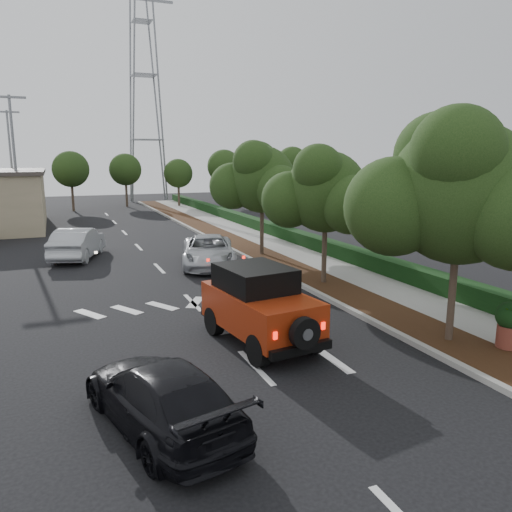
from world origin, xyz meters
TOP-DOWN VIEW (x-y plane):
  - ground at (0.00, 0.00)m, footprint 120.00×120.00m
  - curb at (4.60, 12.00)m, footprint 0.20×70.00m
  - planting_strip at (5.60, 12.00)m, footprint 1.80×70.00m
  - sidewalk at (7.50, 12.00)m, footprint 2.00×70.00m
  - hedge at (8.90, 12.00)m, footprint 0.80×70.00m
  - transmission_tower at (6.00, 48.00)m, footprint 7.00×4.00m
  - street_tree_near at (5.60, -0.50)m, footprint 3.80×3.80m
  - street_tree_mid at (5.60, 6.50)m, footprint 3.20×3.20m
  - street_tree_far at (5.60, 13.00)m, footprint 3.40×3.40m
  - light_pole_a at (-6.50, 26.00)m, footprint 2.00×0.22m
  - light_pole_b at (-7.50, 38.00)m, footprint 2.00×0.22m
  - red_jeep at (0.69, 1.64)m, footprint 2.33×4.33m
  - silver_suv_ahead at (2.30, 11.64)m, footprint 3.64×5.62m
  - black_suv_oncoming at (-2.70, -1.88)m, footprint 2.84×4.80m
  - silver_sedan_oncoming at (-3.36, 15.87)m, footprint 3.12×5.10m
  - terracotta_planter at (6.60, -1.57)m, footprint 0.75×0.75m

SIDE VIEW (x-z plane):
  - ground at x=0.00m, z-range 0.00..0.00m
  - transmission_tower at x=6.00m, z-range -14.00..14.00m
  - street_tree_near at x=5.60m, z-range -2.96..2.96m
  - street_tree_mid at x=5.60m, z-range -2.66..2.66m
  - street_tree_far at x=5.60m, z-range -2.81..2.81m
  - light_pole_a at x=-6.50m, z-range -4.50..4.50m
  - light_pole_b at x=-7.50m, z-range -4.50..4.50m
  - planting_strip at x=5.60m, z-range 0.00..0.12m
  - sidewalk at x=7.50m, z-range 0.00..0.12m
  - curb at x=4.60m, z-range 0.00..0.15m
  - hedge at x=8.90m, z-range 0.00..0.80m
  - black_suv_oncoming at x=-2.70m, z-range 0.00..1.31m
  - silver_suv_ahead at x=2.30m, z-range 0.00..1.44m
  - silver_sedan_oncoming at x=-3.36m, z-range 0.00..1.59m
  - terracotta_planter at x=6.60m, z-range 0.23..1.54m
  - red_jeep at x=0.69m, z-range 0.02..2.16m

